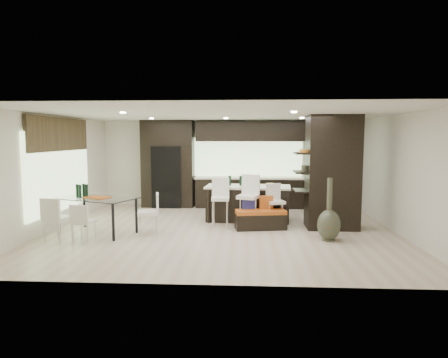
# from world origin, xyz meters

# --- Properties ---
(ground) EXTENTS (8.00, 8.00, 0.00)m
(ground) POSITION_xyz_m (0.00, 0.00, 0.00)
(ground) COLOR beige
(ground) RESTS_ON ground
(back_wall) EXTENTS (8.00, 0.02, 2.70)m
(back_wall) POSITION_xyz_m (0.00, 3.50, 1.35)
(back_wall) COLOR silver
(back_wall) RESTS_ON ground
(left_wall) EXTENTS (0.02, 7.00, 2.70)m
(left_wall) POSITION_xyz_m (-4.00, 0.00, 1.35)
(left_wall) COLOR silver
(left_wall) RESTS_ON ground
(right_wall) EXTENTS (0.02, 7.00, 2.70)m
(right_wall) POSITION_xyz_m (4.00, 0.00, 1.35)
(right_wall) COLOR silver
(right_wall) RESTS_ON ground
(ceiling) EXTENTS (8.00, 7.00, 0.02)m
(ceiling) POSITION_xyz_m (0.00, 0.00, 2.70)
(ceiling) COLOR white
(ceiling) RESTS_ON ground
(window_left) EXTENTS (0.04, 3.20, 1.90)m
(window_left) POSITION_xyz_m (-3.96, 0.20, 1.35)
(window_left) COLOR #B2D199
(window_left) RESTS_ON left_wall
(window_back) EXTENTS (3.40, 0.04, 1.20)m
(window_back) POSITION_xyz_m (0.60, 3.46, 1.55)
(window_back) COLOR #B2D199
(window_back) RESTS_ON back_wall
(stone_accent) EXTENTS (0.08, 3.00, 0.80)m
(stone_accent) POSITION_xyz_m (-3.93, 0.20, 2.25)
(stone_accent) COLOR brown
(stone_accent) RESTS_ON left_wall
(ceiling_spots) EXTENTS (4.00, 3.00, 0.02)m
(ceiling_spots) POSITION_xyz_m (0.00, 0.25, 2.68)
(ceiling_spots) COLOR white
(ceiling_spots) RESTS_ON ceiling
(back_cabinetry) EXTENTS (6.80, 0.68, 2.70)m
(back_cabinetry) POSITION_xyz_m (0.50, 3.17, 1.35)
(back_cabinetry) COLOR black
(back_cabinetry) RESTS_ON ground
(refrigerator) EXTENTS (0.90, 0.68, 1.90)m
(refrigerator) POSITION_xyz_m (-1.90, 3.12, 0.95)
(refrigerator) COLOR black
(refrigerator) RESTS_ON ground
(partition_column) EXTENTS (1.20, 0.80, 2.70)m
(partition_column) POSITION_xyz_m (2.60, 0.40, 1.35)
(partition_column) COLOR black
(partition_column) RESTS_ON ground
(kitchen_island) EXTENTS (2.25, 1.10, 0.91)m
(kitchen_island) POSITION_xyz_m (0.59, 1.16, 0.46)
(kitchen_island) COLOR black
(kitchen_island) RESTS_ON ground
(stool_left) EXTENTS (0.44, 0.44, 0.96)m
(stool_left) POSITION_xyz_m (-0.08, 0.38, 0.48)
(stool_left) COLOR white
(stool_left) RESTS_ON ground
(stool_mid) EXTENTS (0.58, 0.58, 1.03)m
(stool_mid) POSITION_xyz_m (0.59, 0.37, 0.51)
(stool_mid) COLOR white
(stool_mid) RESTS_ON ground
(stool_right) EXTENTS (0.47, 0.47, 0.85)m
(stool_right) POSITION_xyz_m (1.27, 0.41, 0.42)
(stool_right) COLOR white
(stool_right) RESTS_ON ground
(bench) EXTENTS (1.26, 0.66, 0.46)m
(bench) POSITION_xyz_m (0.90, 0.17, 0.23)
(bench) COLOR black
(bench) RESTS_ON ground
(floor_vase) EXTENTS (0.53, 0.53, 1.33)m
(floor_vase) POSITION_xyz_m (2.30, -0.80, 0.67)
(floor_vase) COLOR #3D412F
(floor_vase) RESTS_ON ground
(dining_table) EXTENTS (1.93, 1.51, 0.82)m
(dining_table) POSITION_xyz_m (-2.81, -0.46, 0.41)
(dining_table) COLOR white
(dining_table) RESTS_ON ground
(chair_near) EXTENTS (0.46, 0.46, 0.75)m
(chair_near) POSITION_xyz_m (-2.81, -1.22, 0.37)
(chair_near) COLOR white
(chair_near) RESTS_ON ground
(chair_far) EXTENTS (0.58, 0.58, 0.87)m
(chair_far) POSITION_xyz_m (-3.35, -1.25, 0.44)
(chair_far) COLOR white
(chair_far) RESTS_ON ground
(chair_end) EXTENTS (0.55, 0.55, 0.85)m
(chair_end) POSITION_xyz_m (-1.65, -0.46, 0.42)
(chair_end) COLOR white
(chair_end) RESTS_ON ground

